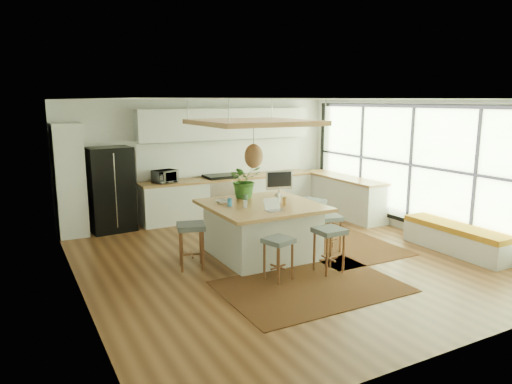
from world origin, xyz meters
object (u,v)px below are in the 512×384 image
stool_right_back (311,220)px  island_plant (244,183)px  microwave (165,175)px  stool_right_front (329,232)px  laptop (275,204)px  monitor (279,182)px  stool_near_left (278,257)px  island (262,230)px  fridge (110,187)px  stool_near_right (329,251)px  stool_left_side (191,247)px

stool_right_back → island_plant: size_ratio=1.14×
microwave → island_plant: (0.79, -2.27, 0.10)m
stool_right_front → laptop: (-1.25, -0.19, 0.70)m
stool_right_front → laptop: laptop is taller
monitor → microwave: bearing=135.4°
stool_right_front → laptop: size_ratio=2.21×
island_plant → microwave: bearing=109.2°
stool_near_left → island: bearing=73.4°
island → island_plant: island_plant is taller
fridge → stool_near_right: fridge is taller
stool_right_front → stool_near_right: bearing=-127.1°
stool_near_right → stool_right_front: size_ratio=1.09×
stool_right_front → island_plant: bearing=140.7°
stool_left_side → microwave: size_ratio=1.50×
stool_near_left → stool_left_side: bearing=131.2°
island → monitor: 1.06m
stool_left_side → laptop: bearing=-23.7°
fridge → island_plant: size_ratio=2.58×
stool_near_left → stool_near_right: stool_near_right is taller
fridge → microwave: size_ratio=3.55×
island → stool_near_right: 1.34m
stool_near_right → stool_left_side: 2.20m
laptop → stool_near_right: bearing=-47.4°
stool_near_left → laptop: 0.94m
island → laptop: laptop is taller
island → island_plant: size_ratio=2.72×
stool_near_right → stool_right_back: bearing=63.9°
laptop → monitor: bearing=55.8°
stool_near_right → monitor: bearing=87.1°
island → island_plant: (-0.02, 0.62, 0.73)m
monitor → microwave: 2.82m
stool_near_right → stool_left_side: size_ratio=0.97×
monitor → microwave: size_ratio=1.04×
stool_near_left → monitor: monitor is taller
island → microwave: bearing=105.8°
monitor → island_plant: (-0.64, 0.16, 0.01)m
stool_near_right → monitor: 1.87m
stool_near_right → island: bearing=113.7°
island_plant → laptop: bearing=-92.3°
stool_near_right → stool_right_back: stool_right_back is taller
stool_left_side → monitor: bearing=13.7°
fridge → stool_left_side: (0.67, -2.91, -0.57)m
monitor → stool_right_front: bearing=-41.0°
microwave → fridge: bearing=161.4°
stool_left_side → island_plant: bearing=26.1°
island → microwave: (-0.81, 2.88, 0.63)m
laptop → island_plant: bearing=87.7°
stool_left_side → laptop: laptop is taller
stool_near_left → island_plant: bearing=79.8°
stool_right_back → stool_left_side: stool_right_back is taller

